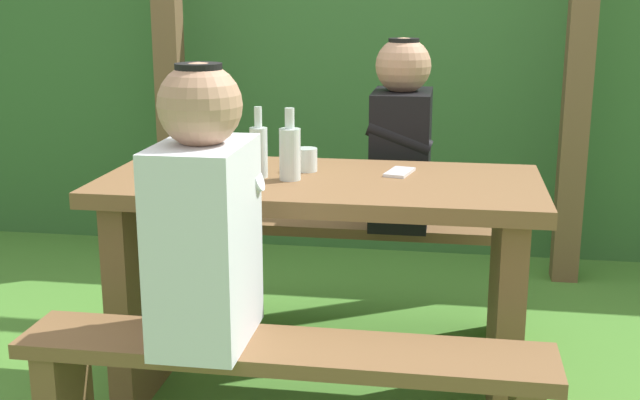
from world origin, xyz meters
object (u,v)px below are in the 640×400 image
at_px(bench_near, 284,390).
at_px(bottle_left, 259,150).
at_px(person_white_shirt, 204,217).
at_px(drinking_glass, 306,160).
at_px(person_black_coat, 401,140).
at_px(picnic_table, 320,252).
at_px(bottle_right, 290,152).
at_px(cell_phone, 400,172).
at_px(bench_far, 344,252).

xyz_separation_m(bench_near, bottle_left, (-0.19, 0.58, 0.53)).
relative_size(person_white_shirt, drinking_glass, 9.37).
height_order(bench_near, person_black_coat, person_black_coat).
relative_size(picnic_table, bench_near, 1.00).
bearing_deg(person_white_shirt, picnic_table, 71.38).
bearing_deg(person_black_coat, picnic_table, -110.30).
xyz_separation_m(drinking_glass, bottle_left, (-0.13, -0.12, 0.05)).
bearing_deg(person_white_shirt, bench_near, -0.95).
relative_size(picnic_table, bottle_right, 6.14).
height_order(person_black_coat, cell_phone, person_black_coat).
relative_size(bench_near, cell_phone, 10.00).
distance_m(bench_far, drinking_glass, 0.69).
xyz_separation_m(bench_near, bench_far, (0.00, 1.20, 0.00)).
relative_size(bench_near, bottle_left, 6.17).
xyz_separation_m(person_white_shirt, person_black_coat, (0.42, 1.19, 0.00)).
bearing_deg(bottle_right, drinking_glass, 78.26).
distance_m(person_black_coat, bottle_left, 0.74).
relative_size(picnic_table, person_white_shirt, 1.95).
bearing_deg(bottle_right, bench_near, -80.92).
xyz_separation_m(picnic_table, bottle_right, (-0.09, -0.04, 0.34)).
bearing_deg(bench_near, drinking_glass, 95.02).
distance_m(picnic_table, bottle_left, 0.39).
xyz_separation_m(bench_far, cell_phone, (0.25, -0.49, 0.44)).
bearing_deg(bench_near, person_black_coat, 79.55).
bearing_deg(bottle_left, person_black_coat, 55.97).
bearing_deg(drinking_glass, person_white_shirt, -101.38).
height_order(bench_far, person_black_coat, person_black_coat).
xyz_separation_m(bench_near, bottle_right, (-0.09, 0.56, 0.53)).
xyz_separation_m(picnic_table, person_black_coat, (0.22, 0.60, 0.27)).
xyz_separation_m(bottle_left, bottle_right, (0.11, -0.02, 0.00)).
xyz_separation_m(bottle_left, cell_phone, (0.44, 0.12, -0.08)).
height_order(person_white_shirt, bottle_right, person_white_shirt).
bearing_deg(picnic_table, bottle_left, -174.39).
height_order(person_black_coat, bottle_left, person_black_coat).
relative_size(bench_near, drinking_glass, 18.23).
distance_m(bench_far, person_black_coat, 0.51).
bearing_deg(bottle_right, person_white_shirt, -101.29).
relative_size(bench_near, bench_far, 1.00).
bearing_deg(bottle_right, bench_far, 82.01).
relative_size(bench_far, drinking_glass, 18.23).
height_order(person_white_shirt, bottle_left, person_white_shirt).
xyz_separation_m(bench_near, cell_phone, (0.25, 0.70, 0.44)).
xyz_separation_m(person_white_shirt, bottle_right, (0.11, 0.56, 0.07)).
distance_m(picnic_table, person_white_shirt, 0.68).
height_order(bottle_right, cell_phone, bottle_right).
height_order(picnic_table, bench_near, picnic_table).
bearing_deg(person_white_shirt, drinking_glass, 78.62).
distance_m(bottle_right, cell_phone, 0.38).
bearing_deg(bench_far, bench_near, -90.00).
height_order(picnic_table, cell_phone, cell_phone).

